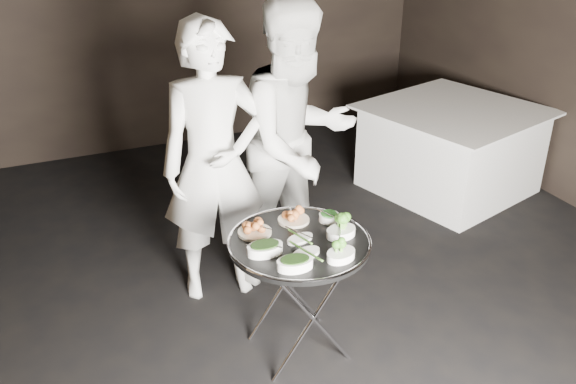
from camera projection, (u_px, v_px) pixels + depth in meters
name	position (u px, v px, depth m)	size (l,w,h in m)	color
floor	(280.00, 360.00, 3.50)	(6.00, 7.00, 0.05)	black
tray_stand	(299.00, 292.00, 3.38)	(0.48, 0.41, 0.71)	silver
serving_tray	(299.00, 242.00, 3.23)	(0.77, 0.77, 0.04)	black
potato_plate_a	(255.00, 229.00, 3.28)	(0.18, 0.18, 0.07)	beige
potato_plate_b	(294.00, 217.00, 3.41)	(0.18, 0.18, 0.06)	beige
greens_bowl	(329.00, 216.00, 3.41)	(0.11, 0.11, 0.07)	white
asparagus_plate_a	(300.00, 238.00, 3.23)	(0.18, 0.13, 0.03)	white
asparagus_plate_b	(306.00, 253.00, 3.10)	(0.19, 0.14, 0.04)	white
spinach_bowl_a	(265.00, 247.00, 3.10)	(0.19, 0.13, 0.08)	white
spinach_bowl_b	(295.00, 262.00, 2.98)	(0.20, 0.14, 0.08)	white
broccoli_bowl_a	(341.00, 231.00, 3.26)	(0.19, 0.15, 0.07)	white
broccoli_bowl_b	(341.00, 253.00, 3.06)	(0.19, 0.16, 0.07)	white
serving_utensils	(297.00, 226.00, 3.27)	(0.57, 0.43, 0.01)	silver
waiter_left	(214.00, 165.00, 3.72)	(0.65, 0.43, 1.78)	silver
waiter_right	(298.00, 143.00, 3.93)	(0.91, 0.71, 1.87)	silver
dining_table	(450.00, 149.00, 5.30)	(1.30, 1.30, 0.74)	white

